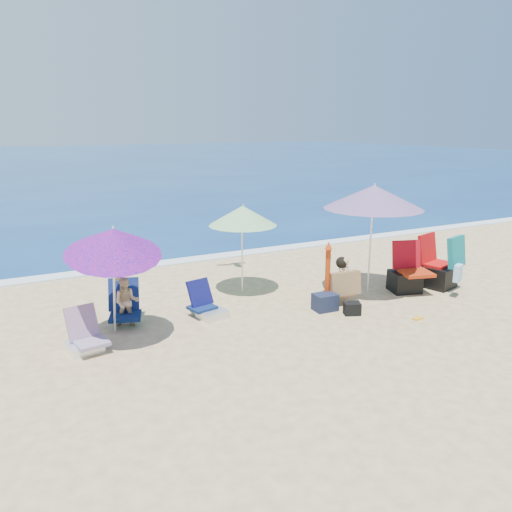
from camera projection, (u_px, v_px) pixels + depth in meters
name	position (u px, v px, depth m)	size (l,w,h in m)	color
ground	(298.00, 329.00, 8.59)	(120.00, 120.00, 0.00)	#D8BC84
sea	(45.00, 163.00, 47.30)	(120.00, 80.00, 0.12)	navy
foam	(194.00, 259.00, 12.97)	(120.00, 0.50, 0.04)	white
umbrella_turquoise	(374.00, 197.00, 9.94)	(2.14, 2.14, 2.28)	silver
umbrella_striped	(243.00, 216.00, 10.10)	(1.50, 1.50, 1.85)	white
umbrella_blue	(113.00, 242.00, 7.65)	(1.49, 1.55, 2.03)	silver
furled_umbrella	(328.00, 271.00, 9.47)	(0.16, 0.16, 1.30)	#A7300B
chair_navy	(207.00, 308.00, 9.13)	(0.66, 0.74, 0.64)	#0E204E
chair_rainbow	(85.00, 340.00, 7.73)	(0.62, 0.70, 0.67)	#DB674D
camp_chair_left	(406.00, 277.00, 10.47)	(0.77, 0.92, 1.06)	#A7280B
camp_chair_right	(441.00, 268.00, 10.69)	(0.80, 1.28, 1.17)	#BB0E0D
person_center	(343.00, 281.00, 9.72)	(0.65, 0.55, 0.93)	tan
person_left	(126.00, 301.00, 8.67)	(0.69, 0.87, 0.97)	tan
bag_tan	(330.00, 305.00, 9.44)	(0.27, 0.21, 0.21)	tan
bag_navy_b	(325.00, 302.00, 9.44)	(0.44, 0.34, 0.32)	#181F36
bag_black_b	(352.00, 309.00, 9.23)	(0.35, 0.30, 0.23)	black
orange_item	(418.00, 318.00, 9.03)	(0.22, 0.12, 0.03)	orange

